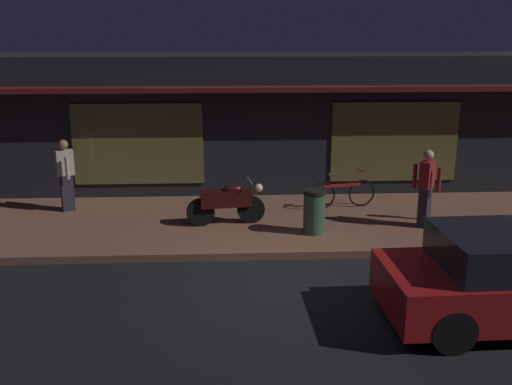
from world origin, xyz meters
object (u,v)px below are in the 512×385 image
Objects in this scene: person_photographer at (66,174)px; trash_bin at (314,211)px; motorcycle at (227,202)px; person_bystander at (426,187)px; bicycle_parked at (342,193)px.

trash_bin is at bearing -18.64° from person_photographer.
motorcycle is 4.23m from person_bystander.
bicycle_parked is 0.98× the size of person_photographer.
person_bystander is at bearing -43.72° from bicycle_parked.
person_bystander is (4.19, -0.36, 0.38)m from motorcycle.
person_photographer is at bearing 161.36° from trash_bin.
motorcycle is 1.02× the size of person_photographer.
bicycle_parked is at bearing -1.03° from person_photographer.
person_bystander reaches higher than bicycle_parked.
bicycle_parked is at bearing 21.61° from motorcycle.
motorcycle reaches higher than bicycle_parked.
person_photographer reaches higher than motorcycle.
motorcycle is 1.90m from trash_bin.
motorcycle is 2.91m from bicycle_parked.
bicycle_parked is 0.98× the size of person_bystander.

